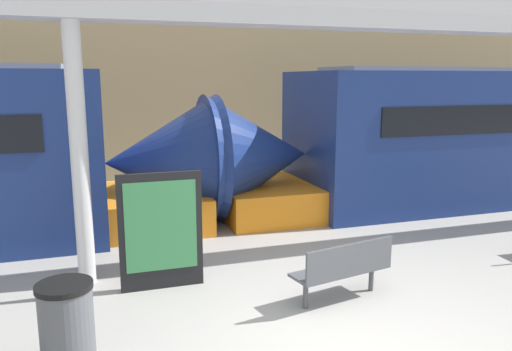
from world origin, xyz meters
TOP-DOWN VIEW (x-y plane):
  - ground_plane at (0.00, 0.00)m, footprint 60.00×60.00m
  - station_wall at (0.00, 10.47)m, footprint 56.00×0.20m
  - train_left at (7.29, 5.52)m, footprint 15.30×2.93m
  - bench_near at (0.48, 1.08)m, footprint 1.47×0.71m
  - trash_bin at (-2.97, 0.66)m, footprint 0.58×0.58m
  - poster_board at (-1.77, 2.27)m, footprint 1.17×0.07m
  - support_column_near at (-2.80, 2.81)m, footprint 0.25×0.25m
  - canopy_beam at (-2.80, 2.81)m, footprint 28.00×0.60m

SIDE VIEW (x-z plane):
  - ground_plane at x=0.00m, z-range 0.00..0.00m
  - trash_bin at x=-2.97m, z-range 0.00..0.89m
  - bench_near at x=0.48m, z-range 0.07..0.91m
  - poster_board at x=-1.77m, z-range 0.01..1.69m
  - train_left at x=7.29m, z-range -0.08..3.12m
  - support_column_near at x=-2.80m, z-range 0.00..3.71m
  - station_wall at x=0.00m, z-range 0.00..5.00m
  - canopy_beam at x=-2.80m, z-range 3.71..3.99m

